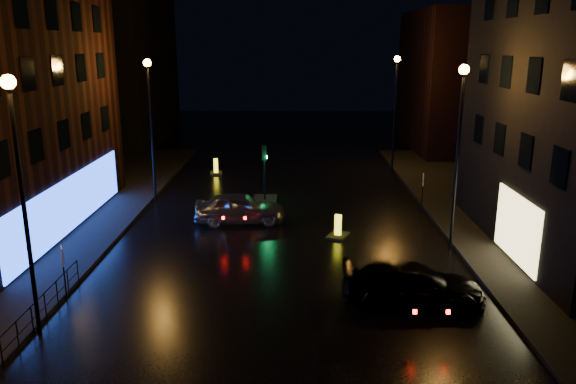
% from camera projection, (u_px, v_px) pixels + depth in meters
% --- Properties ---
extents(ground, '(120.00, 120.00, 0.00)m').
position_uv_depth(ground, '(279.00, 307.00, 20.29)').
color(ground, black).
rests_on(ground, ground).
extents(pavement_left, '(12.00, 44.00, 0.15)m').
position_uv_depth(pavement_left, '(4.00, 232.00, 28.14)').
color(pavement_left, black).
rests_on(pavement_left, ground).
extents(pavement_right, '(12.00, 44.00, 0.15)m').
position_uv_depth(pavement_right, '(564.00, 234.00, 27.86)').
color(pavement_right, black).
rests_on(pavement_right, ground).
extents(building_far_left, '(8.00, 16.00, 14.00)m').
position_uv_depth(building_far_left, '(117.00, 68.00, 52.46)').
color(building_far_left, black).
rests_on(building_far_left, ground).
extents(building_far_right, '(8.00, 14.00, 12.00)m').
position_uv_depth(building_far_right, '(458.00, 81.00, 49.51)').
color(building_far_right, black).
rests_on(building_far_right, ground).
extents(street_lamp_lnear, '(0.44, 0.44, 8.37)m').
position_uv_depth(street_lamp_lnear, '(19.00, 169.00, 17.00)').
color(street_lamp_lnear, black).
rests_on(street_lamp_lnear, ground).
extents(street_lamp_lfar, '(0.44, 0.44, 8.37)m').
position_uv_depth(street_lamp_lfar, '(150.00, 109.00, 32.46)').
color(street_lamp_lfar, black).
rests_on(street_lamp_lfar, ground).
extents(street_lamp_rnear, '(0.44, 0.44, 8.37)m').
position_uv_depth(street_lamp_rnear, '(459.00, 130.00, 24.57)').
color(street_lamp_rnear, black).
rests_on(street_lamp_rnear, ground).
extents(street_lamp_rfar, '(0.44, 0.44, 8.37)m').
position_uv_depth(street_lamp_rfar, '(396.00, 96.00, 40.03)').
color(street_lamp_rfar, black).
rests_on(street_lamp_rfar, ground).
extents(traffic_signal, '(1.40, 2.40, 3.45)m').
position_uv_depth(traffic_signal, '(265.00, 193.00, 33.70)').
color(traffic_signal, black).
rests_on(traffic_signal, ground).
extents(guard_railing, '(0.05, 6.04, 1.00)m').
position_uv_depth(guard_railing, '(45.00, 300.00, 19.21)').
color(guard_railing, black).
rests_on(guard_railing, ground).
extents(silver_hatchback, '(4.83, 2.19, 1.61)m').
position_uv_depth(silver_hatchback, '(240.00, 208.00, 29.64)').
color(silver_hatchback, '#B2B5BA').
rests_on(silver_hatchback, ground).
extents(dark_sedan, '(5.24, 2.35, 1.49)m').
position_uv_depth(dark_sedan, '(413.00, 285.00, 20.38)').
color(dark_sedan, black).
rests_on(dark_sedan, ground).
extents(bollard_near, '(1.31, 1.53, 1.13)m').
position_uv_depth(bollard_near, '(338.00, 232.00, 27.58)').
color(bollard_near, black).
rests_on(bollard_near, ground).
extents(bollard_far, '(1.02, 1.39, 1.13)m').
position_uv_depth(bollard_far, '(216.00, 171.00, 40.83)').
color(bollard_far, black).
rests_on(bollard_far, ground).
extents(road_sign_left, '(0.25, 0.48, 2.08)m').
position_uv_depth(road_sign_left, '(63.00, 261.00, 20.47)').
color(road_sign_left, black).
rests_on(road_sign_left, ground).
extents(road_sign_right, '(0.14, 0.50, 2.07)m').
position_uv_depth(road_sign_right, '(423.00, 183.00, 31.90)').
color(road_sign_right, black).
rests_on(road_sign_right, ground).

